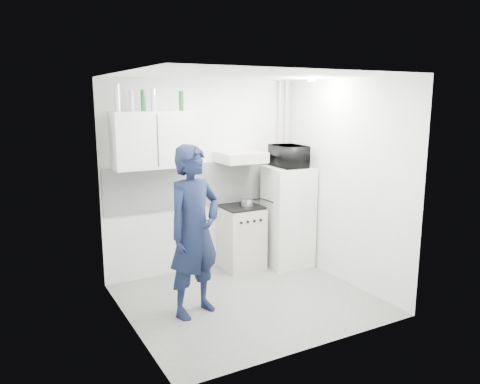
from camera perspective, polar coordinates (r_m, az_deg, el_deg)
floor at (r=5.71m, az=1.01°, el=-12.97°), size 2.80×2.80×0.00m
ceiling at (r=5.22m, az=1.12°, el=14.06°), size 2.80×2.80×0.00m
wall_back at (r=6.41m, az=-4.50°, el=1.85°), size 2.80×0.00×2.80m
wall_left at (r=4.79m, az=-13.64°, el=-1.67°), size 0.00×2.60×2.60m
wall_right at (r=6.12m, az=12.52°, el=1.17°), size 0.00×2.60×2.60m
person at (r=5.09m, az=-5.59°, el=-4.80°), size 0.79×0.64×1.88m
stove at (r=6.59m, az=0.12°, el=-5.61°), size 0.54×0.54×0.86m
fridge at (r=6.68m, az=5.84°, el=-2.97°), size 0.64×0.64×1.42m
stove_top at (r=6.47m, az=0.13°, el=-1.81°), size 0.52×0.52×0.03m
saucepan at (r=6.45m, az=0.84°, el=-1.27°), size 0.17×0.17×0.09m
microwave at (r=6.52m, az=6.00°, el=4.38°), size 0.57×0.41×0.30m
bottle_a at (r=5.77m, az=-14.73°, el=11.05°), size 0.07×0.07×0.32m
bottle_b at (r=5.82m, az=-13.10°, el=10.74°), size 0.06×0.06×0.24m
bottle_c at (r=5.86m, az=-11.71°, el=10.88°), size 0.06×0.06×0.26m
bottle_d at (r=5.90m, az=-10.53°, el=11.04°), size 0.06×0.06×0.28m
bottle_e at (r=6.02m, az=-7.18°, el=10.96°), size 0.06×0.06×0.24m
upper_cabinet at (r=5.91m, az=-10.55°, el=6.27°), size 1.00×0.35×0.70m
range_hood at (r=6.35m, az=0.11°, el=4.26°), size 0.60×0.50×0.14m
backsplash at (r=6.41m, az=-4.43°, el=0.95°), size 2.74×0.03×0.60m
pipe_a at (r=6.97m, az=5.57°, el=2.60°), size 0.05×0.05×2.60m
pipe_b at (r=6.91m, az=4.75°, el=2.53°), size 0.04×0.04×2.60m
ceiling_spot_fixture at (r=5.93m, az=8.76°, el=13.31°), size 0.10×0.10×0.02m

